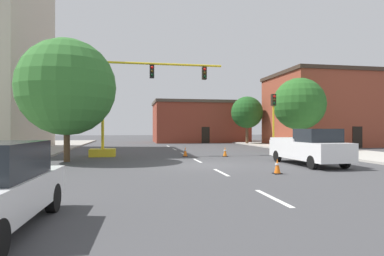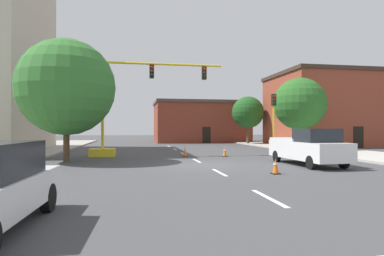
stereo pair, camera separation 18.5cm
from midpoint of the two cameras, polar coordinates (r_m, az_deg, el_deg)
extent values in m
plane|color=#424244|center=(17.84, 2.23, -6.53)|extent=(160.00, 160.00, 0.00)
cube|color=#9E998E|center=(26.81, -29.45, -4.20)|extent=(6.00, 56.00, 0.14)
cube|color=#B2ADA3|center=(30.26, 22.62, -3.73)|extent=(6.00, 56.00, 0.14)
cube|color=silver|center=(9.83, 13.46, -11.85)|extent=(0.16, 2.40, 0.01)
cube|color=silver|center=(14.95, 4.79, -7.77)|extent=(0.16, 2.40, 0.01)
cube|color=silver|center=(20.28, 0.67, -5.74)|extent=(0.16, 2.40, 0.01)
cube|color=silver|center=(25.67, -1.72, -4.54)|extent=(0.16, 2.40, 0.01)
cube|color=silver|center=(31.11, -3.27, -3.76)|extent=(0.16, 2.40, 0.01)
cube|color=silver|center=(36.56, -4.35, -3.20)|extent=(0.16, 2.40, 0.01)
cube|color=brown|center=(48.00, 1.15, 0.85)|extent=(13.17, 8.53, 5.53)
cube|color=#4C4238|center=(48.14, 1.15, 4.38)|extent=(13.47, 8.83, 0.40)
cube|color=black|center=(43.81, 2.29, -1.25)|extent=(1.10, 0.06, 2.20)
cube|color=brown|center=(41.11, 22.74, 2.69)|extent=(12.47, 9.81, 7.96)
cube|color=#3D2D23|center=(41.52, 22.74, 8.47)|extent=(12.77, 10.11, 0.40)
cube|color=black|center=(37.04, 26.93, -1.46)|extent=(1.10, 0.06, 2.20)
cube|color=yellow|center=(24.06, -15.64, -4.19)|extent=(1.80, 1.20, 0.55)
cylinder|color=yellow|center=(24.05, -15.64, 3.85)|extent=(0.20, 0.20, 6.20)
cylinder|color=yellow|center=(24.47, -5.19, 11.11)|extent=(8.74, 0.16, 0.16)
cube|color=black|center=(24.30, -7.28, 9.81)|extent=(0.32, 0.36, 0.95)
sphere|color=red|center=(24.16, -7.25, 10.53)|extent=(0.20, 0.20, 0.20)
sphere|color=#38280A|center=(24.11, -7.25, 9.87)|extent=(0.20, 0.20, 0.20)
sphere|color=black|center=(24.06, -7.25, 9.22)|extent=(0.20, 0.20, 0.20)
cube|color=black|center=(24.83, 1.95, 9.60)|extent=(0.32, 0.36, 0.95)
sphere|color=red|center=(24.69, 2.05, 10.30)|extent=(0.20, 0.20, 0.20)
sphere|color=#38280A|center=(24.64, 2.05, 9.66)|extent=(0.20, 0.20, 0.20)
sphere|color=black|center=(24.60, 2.05, 9.01)|extent=(0.20, 0.20, 0.20)
cylinder|color=yellow|center=(27.22, 13.93, 0.76)|extent=(0.14, 0.14, 4.80)
cube|color=black|center=(27.31, 13.93, 4.80)|extent=(0.32, 0.36, 0.95)
sphere|color=red|center=(27.16, 14.10, 5.41)|extent=(0.20, 0.20, 0.20)
sphere|color=#38280A|center=(27.14, 14.10, 4.82)|extent=(0.20, 0.20, 0.20)
sphere|color=black|center=(27.12, 14.10, 4.23)|extent=(0.20, 0.20, 0.20)
cylinder|color=#4C3823|center=(20.90, -21.37, -2.40)|extent=(0.36, 0.36, 2.31)
sphere|color=#33702D|center=(21.03, -21.37, 6.69)|extent=(5.79, 5.79, 5.79)
cylinder|color=#4C3823|center=(31.26, 18.15, -1.48)|extent=(0.36, 0.36, 2.47)
sphere|color=#286023|center=(31.33, 18.15, 4.05)|extent=(4.76, 4.76, 4.76)
cylinder|color=brown|center=(41.06, 9.51, -1.10)|extent=(0.36, 0.36, 2.53)
sphere|color=#1E511E|center=(41.10, 9.51, 2.74)|extent=(3.97, 3.97, 3.97)
cube|color=white|center=(18.98, 19.44, -3.67)|extent=(2.15, 5.45, 0.95)
cube|color=#1E2328|center=(18.18, 20.92, -1.23)|extent=(1.89, 1.85, 0.70)
cube|color=white|center=(19.97, 17.65, -1.90)|extent=(2.08, 2.86, 0.16)
cylinder|color=black|center=(18.01, 24.97, -5.38)|extent=(0.24, 0.69, 0.68)
cylinder|color=black|center=(16.99, 20.09, -5.70)|extent=(0.24, 0.69, 0.68)
cylinder|color=black|center=(21.04, 18.91, -4.61)|extent=(0.24, 0.69, 0.68)
cylinder|color=black|center=(20.18, 14.51, -4.81)|extent=(0.24, 0.69, 0.68)
cylinder|color=black|center=(8.67, -23.81, -11.17)|extent=(0.25, 0.69, 0.68)
cube|color=black|center=(14.89, 14.42, -7.74)|extent=(0.36, 0.36, 0.04)
cone|color=orange|center=(14.85, 14.42, -6.45)|extent=(0.28, 0.28, 0.64)
cylinder|color=white|center=(14.84, 14.42, -6.15)|extent=(0.19, 0.19, 0.08)
cube|color=black|center=(23.20, 5.60, -4.98)|extent=(0.36, 0.36, 0.04)
cone|color=orange|center=(23.17, 5.60, -4.12)|extent=(0.28, 0.28, 0.66)
cylinder|color=white|center=(23.17, 5.60, -3.92)|extent=(0.19, 0.19, 0.08)
cube|color=black|center=(23.09, -1.42, -5.00)|extent=(0.36, 0.36, 0.04)
cone|color=orange|center=(23.07, -1.42, -4.11)|extent=(0.28, 0.28, 0.69)
cylinder|color=white|center=(23.06, -1.42, -3.90)|extent=(0.19, 0.19, 0.08)
camera|label=1|loc=(0.09, -90.20, 0.00)|focal=30.36mm
camera|label=2|loc=(0.09, 89.80, 0.00)|focal=30.36mm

